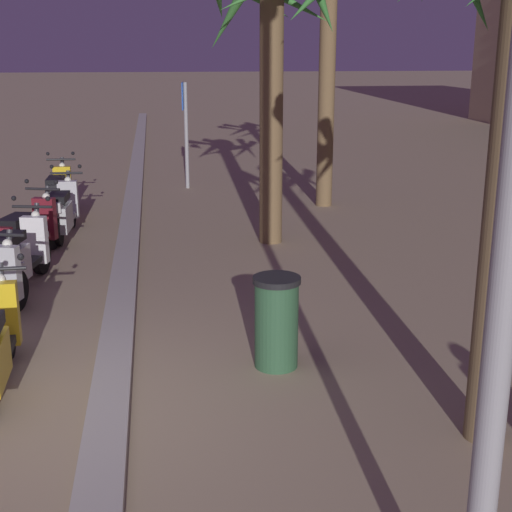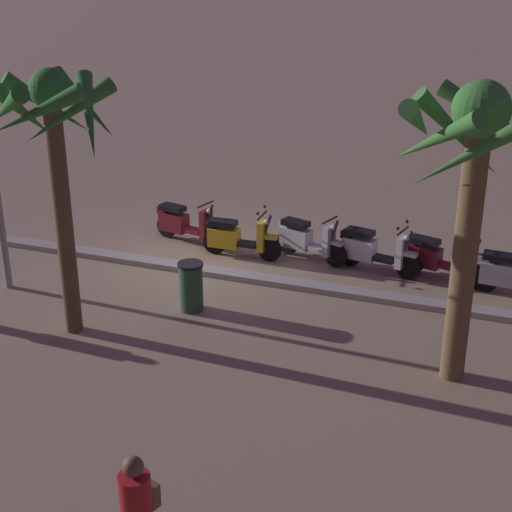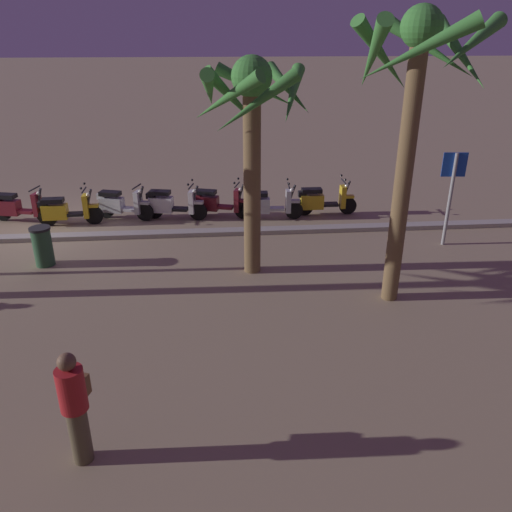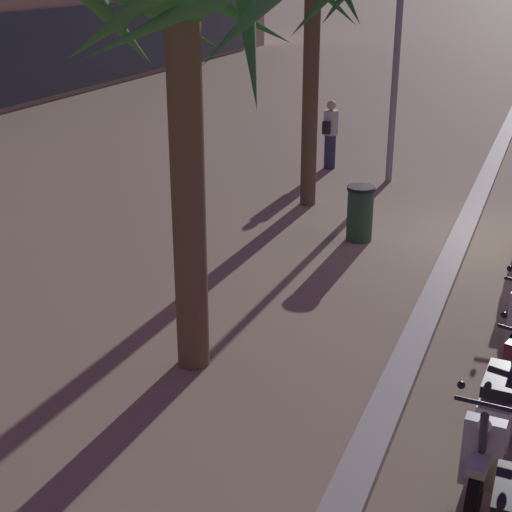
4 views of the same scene
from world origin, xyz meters
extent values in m
plane|color=#9E896B|center=(0.00, 0.00, 0.00)|extent=(200.00, 200.00, 0.00)
cube|color=#ADA89E|center=(0.00, 0.55, 0.06)|extent=(60.00, 0.36, 0.12)
cylinder|color=black|center=(-5.89, -0.58, 0.26)|extent=(0.52, 0.13, 0.52)
cube|color=silver|center=(-6.11, -0.56, 0.42)|extent=(0.70, 0.36, 0.43)
cube|color=black|center=(-6.09, -0.56, 0.77)|extent=(0.62, 0.33, 0.12)
cube|color=silver|center=(-5.81, -0.58, 0.67)|extent=(0.25, 0.21, 0.16)
cylinder|color=black|center=(-5.69, -0.66, 0.26)|extent=(0.53, 0.24, 0.52)
cylinder|color=black|center=(-4.41, -1.04, 0.26)|extent=(0.53, 0.24, 0.52)
cube|color=maroon|center=(-5.10, -0.84, 0.32)|extent=(0.65, 0.44, 0.08)
cube|color=maroon|center=(-4.62, -0.98, 0.41)|extent=(0.74, 0.50, 0.41)
cube|color=black|center=(-4.60, -0.99, 0.74)|extent=(0.66, 0.46, 0.12)
cube|color=maroon|center=(-5.51, -0.71, 0.55)|extent=(0.23, 0.37, 0.66)
cube|color=maroon|center=(-5.69, -0.66, 0.55)|extent=(0.35, 0.24, 0.08)
cylinder|color=#333338|center=(-5.59, -0.69, 0.70)|extent=(0.29, 0.15, 0.69)
cylinder|color=black|center=(-5.51, -0.71, 1.02)|extent=(0.20, 0.55, 0.04)
sphere|color=white|center=(-5.61, -0.69, 0.88)|extent=(0.12, 0.12, 0.12)
cube|color=maroon|center=(-4.33, -1.06, 0.64)|extent=(0.29, 0.26, 0.16)
sphere|color=black|center=(-5.56, -0.95, 1.14)|extent=(0.07, 0.07, 0.07)
sphere|color=black|center=(-5.43, -0.49, 1.14)|extent=(0.07, 0.07, 0.07)
cylinder|color=black|center=(-4.36, -0.63, 0.26)|extent=(0.53, 0.21, 0.52)
cylinder|color=black|center=(-3.07, -0.91, 0.26)|extent=(0.53, 0.21, 0.52)
cube|color=black|center=(-3.76, -0.76, 0.32)|extent=(0.64, 0.40, 0.08)
cube|color=white|center=(-3.28, -0.86, 0.44)|extent=(0.73, 0.45, 0.45)
cube|color=black|center=(-3.26, -0.87, 0.80)|extent=(0.65, 0.42, 0.12)
cube|color=white|center=(-4.19, -0.67, 0.55)|extent=(0.21, 0.36, 0.66)
cube|color=white|center=(-4.36, -0.63, 0.55)|extent=(0.35, 0.22, 0.08)
cylinder|color=#333338|center=(-4.26, -0.65, 0.70)|extent=(0.29, 0.13, 0.69)
cylinder|color=black|center=(-4.19, -0.67, 1.02)|extent=(0.16, 0.56, 0.04)
sphere|color=white|center=(-4.28, -0.65, 0.88)|extent=(0.12, 0.12, 0.12)
cube|color=black|center=(-2.99, -0.92, 0.70)|extent=(0.28, 0.25, 0.16)
sphere|color=black|center=(-4.22, -0.91, 1.14)|extent=(0.07, 0.07, 0.07)
sphere|color=black|center=(-4.12, -0.44, 1.14)|extent=(0.07, 0.07, 0.07)
cylinder|color=black|center=(-2.80, -0.72, 0.26)|extent=(0.53, 0.25, 0.52)
cylinder|color=black|center=(-1.62, -1.09, 0.26)|extent=(0.53, 0.25, 0.52)
cube|color=silver|center=(-2.26, -0.89, 0.32)|extent=(0.66, 0.44, 0.08)
cube|color=silver|center=(-1.83, -1.03, 0.42)|extent=(0.74, 0.51, 0.43)
cube|color=black|center=(-1.81, -1.03, 0.76)|extent=(0.66, 0.46, 0.12)
cube|color=silver|center=(-2.63, -0.78, 0.55)|extent=(0.23, 0.37, 0.66)
cube|color=silver|center=(-2.80, -0.72, 0.55)|extent=(0.35, 0.25, 0.08)
cylinder|color=#333338|center=(-2.71, -0.75, 0.70)|extent=(0.29, 0.15, 0.69)
cylinder|color=black|center=(-2.63, -0.78, 1.02)|extent=(0.20, 0.55, 0.04)
sphere|color=white|center=(-2.73, -0.75, 0.88)|extent=(0.12, 0.12, 0.12)
cube|color=silver|center=(-1.54, -1.11, 0.66)|extent=(0.29, 0.26, 0.16)
cylinder|color=black|center=(-1.38, -0.56, 0.26)|extent=(0.52, 0.11, 0.52)
cylinder|color=black|center=(-0.10, -0.53, 0.26)|extent=(0.52, 0.11, 0.52)
cube|color=black|center=(-0.79, -0.55, 0.32)|extent=(0.61, 0.30, 0.08)
cube|color=gold|center=(-0.32, -0.53, 0.41)|extent=(0.69, 0.34, 0.42)
cube|color=black|center=(-0.30, -0.53, 0.75)|extent=(0.61, 0.32, 0.12)
cube|color=gold|center=(-1.20, -0.56, 0.55)|extent=(0.15, 0.34, 0.66)
cube|color=gold|center=(-1.38, -0.56, 0.55)|extent=(0.32, 0.17, 0.08)
cylinder|color=#333338|center=(-1.28, -0.56, 0.70)|extent=(0.28, 0.08, 0.69)
cylinder|color=black|center=(-1.20, -0.56, 1.02)|extent=(0.06, 0.56, 0.04)
sphere|color=white|center=(-1.30, -0.56, 0.88)|extent=(0.12, 0.12, 0.12)
cube|color=black|center=(-0.02, -0.53, 0.65)|extent=(0.25, 0.21, 0.16)
sphere|color=black|center=(-1.18, -0.80, 1.14)|extent=(0.07, 0.07, 0.07)
sphere|color=black|center=(-1.19, -0.32, 1.14)|extent=(0.07, 0.07, 0.07)
cylinder|color=black|center=(0.05, -0.78, 0.26)|extent=(0.53, 0.22, 0.52)
cylinder|color=black|center=(1.35, -1.08, 0.26)|extent=(0.53, 0.22, 0.52)
cube|color=maroon|center=(0.65, -0.92, 0.32)|extent=(0.65, 0.41, 0.08)
cube|color=maroon|center=(1.14, -1.03, 0.42)|extent=(0.74, 0.47, 0.42)
cube|color=black|center=(1.16, -1.04, 0.76)|extent=(0.65, 0.43, 0.12)
cube|color=maroon|center=(0.23, -0.82, 0.55)|extent=(0.21, 0.36, 0.66)
cube|color=maroon|center=(0.05, -0.78, 0.55)|extent=(0.35, 0.23, 0.08)
cylinder|color=#333338|center=(0.15, -0.80, 0.70)|extent=(0.29, 0.13, 0.69)
cylinder|color=black|center=(0.23, -0.82, 1.02)|extent=(0.17, 0.55, 0.04)
sphere|color=white|center=(0.13, -0.79, 0.88)|extent=(0.12, 0.12, 0.12)
cube|color=maroon|center=(1.43, -1.10, 0.66)|extent=(0.28, 0.25, 0.16)
cylinder|color=brown|center=(-5.67, 2.91, 2.14)|extent=(0.38, 0.38, 4.28)
sphere|color=#3D8438|center=(-5.67, 2.91, 4.28)|extent=(0.83, 0.83, 0.83)
cone|color=#3D8438|center=(-4.82, 2.88, 4.01)|extent=(0.35, 1.82, 0.99)
cone|color=#3D8438|center=(-5.13, 3.52, 3.94)|extent=(1.50, 1.37, 1.13)
cone|color=#3D8438|center=(-5.70, 3.67, 3.86)|extent=(1.70, 0.33, 1.26)
cone|color=#3D8438|center=(-5.82, 2.08, 3.99)|extent=(1.82, 0.59, 1.03)
cone|color=#3D8438|center=(-5.35, 2.31, 3.75)|extent=(1.49, 0.99, 1.47)
cylinder|color=brown|center=(0.85, 3.64, 2.14)|extent=(0.30, 0.30, 4.28)
sphere|color=#337A33|center=(0.85, 3.64, 4.28)|extent=(0.67, 0.67, 0.67)
cone|color=#337A33|center=(1.47, 3.59, 3.87)|extent=(0.40, 1.43, 1.24)
cone|color=#337A33|center=(1.25, 4.25, 4.06)|extent=(1.47, 1.10, 0.91)
cone|color=#337A33|center=(0.65, 4.35, 4.06)|extent=(1.59, 0.71, 0.91)
cone|color=#337A33|center=(0.25, 4.04, 4.03)|extent=(1.10, 1.46, 0.96)
cone|color=#337A33|center=(0.39, 3.31, 3.82)|extent=(1.01, 1.25, 1.33)
cone|color=#337A33|center=(0.66, 3.01, 3.93)|extent=(1.50, 0.70, 1.14)
cone|color=#337A33|center=(1.27, 3.16, 3.90)|extent=(1.27, 1.17, 1.19)
cylinder|color=#B21E23|center=(-3.03, 8.39, 1.12)|extent=(0.34, 0.34, 0.59)
sphere|color=brown|center=(-3.03, 8.39, 1.53)|extent=(0.22, 0.22, 0.22)
cube|color=brown|center=(-3.10, 8.18, 1.04)|extent=(0.19, 0.17, 0.28)
cylinder|color=#2D5638|center=(-0.78, 2.18, 0.45)|extent=(0.44, 0.44, 0.90)
cylinder|color=black|center=(-0.78, 2.18, 0.92)|extent=(0.48, 0.48, 0.06)
camera|label=1|loc=(5.91, 1.03, 3.11)|focal=50.71mm
camera|label=2|loc=(-6.37, 13.86, 6.45)|focal=53.51mm
camera|label=3|loc=(-4.85, 13.53, 5.13)|focal=35.57mm
camera|label=4|loc=(-12.69, -0.73, 4.46)|focal=52.75mm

